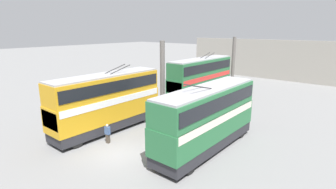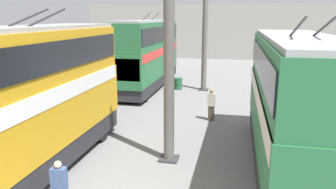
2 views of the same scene
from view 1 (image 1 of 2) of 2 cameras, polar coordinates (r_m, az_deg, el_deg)
ground_plane at (r=19.97m, az=-10.44°, el=-12.62°), size 240.00×240.00×0.00m
depot_back_wall at (r=50.38m, az=23.75°, el=6.81°), size 0.50×36.00×7.01m
support_column_near at (r=21.79m, az=-1.20°, el=0.77°), size 0.72×0.72×8.00m
support_column_far at (r=32.34m, az=13.88°, el=4.78°), size 0.72×0.72×8.00m
bus_left_far at (r=19.55m, az=8.54°, el=-4.41°), size 10.48×2.54×5.43m
bus_right_near at (r=23.62m, az=-13.11°, el=-0.93°), size 10.55×2.54×5.73m
bus_right_mid at (r=34.59m, az=7.19°, el=4.08°), size 11.43×2.54×5.79m
person_by_right_row at (r=21.58m, az=-13.03°, el=-8.20°), size 0.30×0.45×1.60m
person_aisle_midway at (r=26.08m, az=8.55°, el=-3.87°), size 0.29×0.45×1.73m
oil_drum at (r=33.79m, az=10.52°, el=-0.62°), size 0.64×0.64×0.87m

